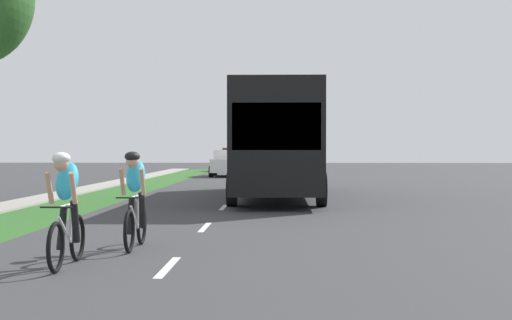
% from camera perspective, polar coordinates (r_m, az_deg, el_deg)
% --- Properties ---
extents(ground_plane, '(120.00, 120.00, 0.00)m').
position_cam_1_polar(ground_plane, '(21.45, -2.32, -3.44)').
color(ground_plane, '#38383A').
extents(grass_verge, '(2.12, 70.00, 0.01)m').
position_cam_1_polar(grass_verge, '(22.18, -13.51, -3.31)').
color(grass_verge, '#2D6026').
rests_on(grass_verge, ground_plane).
extents(sidewalk_concrete, '(1.23, 70.00, 0.10)m').
position_cam_1_polar(sidewalk_concrete, '(22.68, -17.60, -3.23)').
color(sidewalk_concrete, '#9E998E').
rests_on(sidewalk_concrete, ground_plane).
extents(lane_markings_center, '(0.12, 52.71, 0.01)m').
position_cam_1_polar(lane_markings_center, '(25.44, -1.68, -2.74)').
color(lane_markings_center, white).
rests_on(lane_markings_center, ground_plane).
extents(cyclist_lead, '(0.42, 1.72, 1.58)m').
position_cam_1_polar(cyclist_lead, '(10.48, -14.39, -3.60)').
color(cyclist_lead, black).
rests_on(cyclist_lead, ground_plane).
extents(cyclist_trailing, '(0.42, 1.72, 1.58)m').
position_cam_1_polar(cyclist_trailing, '(12.15, -9.28, -2.96)').
color(cyclist_trailing, black).
rests_on(cyclist_trailing, ground_plane).
extents(bus_black, '(2.78, 11.60, 3.48)m').
position_cam_1_polar(bus_black, '(24.44, 1.62, 1.74)').
color(bus_black, black).
rests_on(bus_black, ground_plane).
extents(sedan_white, '(1.98, 4.30, 1.52)m').
position_cam_1_polar(sedan_white, '(42.65, -2.14, -0.23)').
color(sedan_white, silver).
rests_on(sedan_white, ground_plane).
extents(pickup_maroon, '(2.22, 5.10, 1.64)m').
position_cam_1_polar(pickup_maroon, '(53.07, -1.51, 0.06)').
color(pickup_maroon, maroon).
rests_on(pickup_maroon, ground_plane).
extents(suv_dark_green, '(2.15, 4.70, 1.79)m').
position_cam_1_polar(suv_dark_green, '(63.81, 1.85, 0.32)').
color(suv_dark_green, '#194C2D').
rests_on(suv_dark_green, ground_plane).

